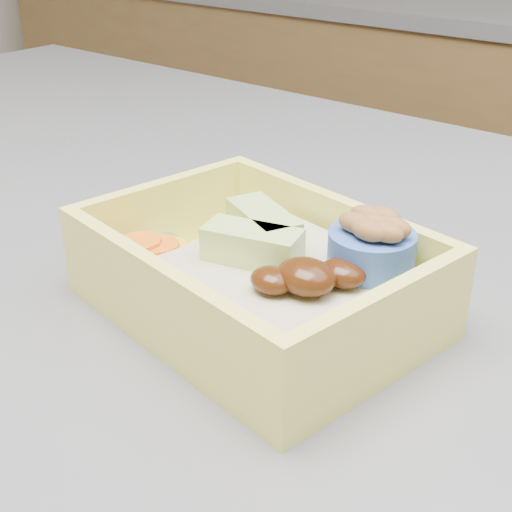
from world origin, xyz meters
The scene contains 1 object.
bento_box centered at (0.15, -0.10, 0.94)m, with size 0.21×0.17×0.07m.
Camera 1 is at (0.36, -0.37, 1.14)m, focal length 50.00 mm.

